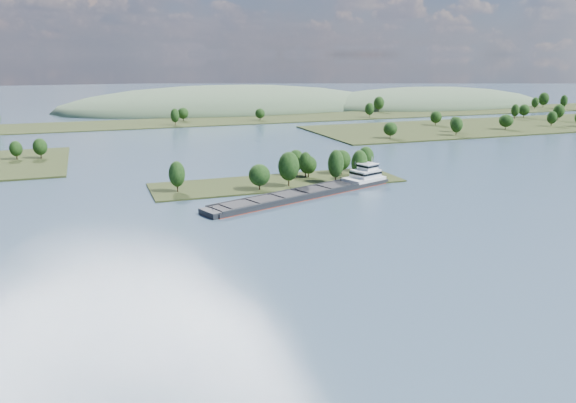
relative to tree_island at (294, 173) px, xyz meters
name	(u,v)px	position (x,y,z in m)	size (l,w,h in m)	color
ground	(342,225)	(-6.59, -59.12, -4.04)	(1800.00, 1800.00, 0.00)	#3D596B
tree_island	(294,173)	(0.00, 0.00, 0.00)	(100.00, 30.00, 14.68)	#252F14
right_bank	(525,124)	(224.96, 120.48, -3.06)	(320.00, 90.00, 14.00)	#252F14
back_shoreline	(198,121)	(3.70, 220.67, -3.31)	(900.00, 60.00, 15.83)	#252F14
hill_east	(427,105)	(253.41, 290.88, -4.04)	(260.00, 140.00, 36.00)	#425A3E
hill_west	(230,109)	(53.41, 320.88, -4.04)	(320.00, 160.00, 44.00)	#425A3E
cargo_barge	(315,190)	(0.54, -20.92, -2.64)	(80.57, 37.24, 11.12)	black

